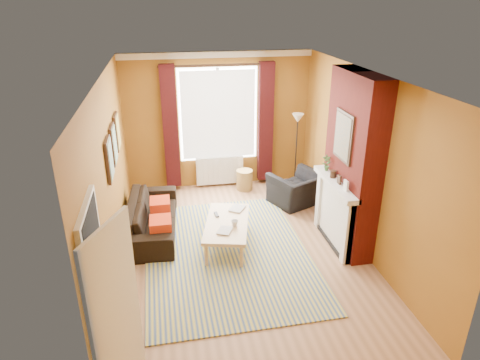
{
  "coord_description": "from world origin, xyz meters",
  "views": [
    {
      "loc": [
        -1.11,
        -5.75,
        3.8
      ],
      "look_at": [
        0.0,
        0.25,
        1.15
      ],
      "focal_mm": 32.0,
      "sensor_mm": 36.0,
      "label": 1
    }
  ],
  "objects_px": {
    "wicker_stool": "(245,180)",
    "armchair": "(297,189)",
    "coffee_table": "(227,224)",
    "floor_lamp": "(297,130)",
    "sofa": "(152,216)"
  },
  "relations": [
    {
      "from": "armchair",
      "to": "coffee_table",
      "type": "relative_size",
      "value": 0.66
    },
    {
      "from": "wicker_stool",
      "to": "floor_lamp",
      "type": "xyz_separation_m",
      "value": [
        1.06,
        -0.11,
        1.06
      ]
    },
    {
      "from": "armchair",
      "to": "floor_lamp",
      "type": "distance_m",
      "value": 1.22
    },
    {
      "from": "sofa",
      "to": "floor_lamp",
      "type": "xyz_separation_m",
      "value": [
        2.97,
        1.34,
        0.98
      ]
    },
    {
      "from": "sofa",
      "to": "coffee_table",
      "type": "relative_size",
      "value": 1.39
    },
    {
      "from": "armchair",
      "to": "coffee_table",
      "type": "bearing_deg",
      "value": 14.59
    },
    {
      "from": "coffee_table",
      "to": "floor_lamp",
      "type": "xyz_separation_m",
      "value": [
        1.77,
        2.03,
        0.88
      ]
    },
    {
      "from": "sofa",
      "to": "floor_lamp",
      "type": "distance_m",
      "value": 3.4
    },
    {
      "from": "coffee_table",
      "to": "wicker_stool",
      "type": "bearing_deg",
      "value": 85.19
    },
    {
      "from": "wicker_stool",
      "to": "armchair",
      "type": "bearing_deg",
      "value": -43.35
    },
    {
      "from": "coffee_table",
      "to": "wicker_stool",
      "type": "distance_m",
      "value": 2.26
    },
    {
      "from": "sofa",
      "to": "coffee_table",
      "type": "distance_m",
      "value": 1.39
    },
    {
      "from": "coffee_table",
      "to": "floor_lamp",
      "type": "distance_m",
      "value": 2.83
    },
    {
      "from": "sofa",
      "to": "wicker_stool",
      "type": "height_order",
      "value": "sofa"
    },
    {
      "from": "wicker_stool",
      "to": "floor_lamp",
      "type": "bearing_deg",
      "value": -5.93
    }
  ]
}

